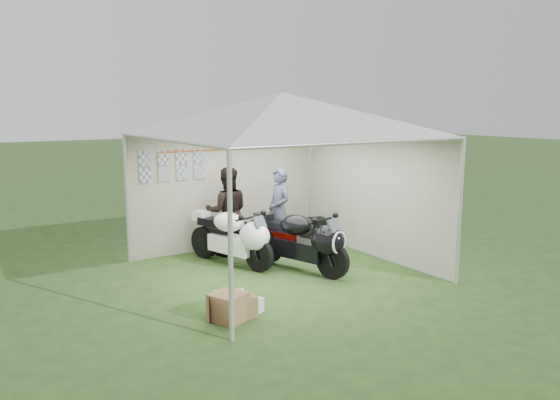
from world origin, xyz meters
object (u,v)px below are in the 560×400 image
at_px(crate_3, 238,307).
at_px(person_dark_jacket, 227,212).
at_px(motorcycle_white, 235,236).
at_px(equipment_box, 314,230).
at_px(crate_1, 228,307).
at_px(motorcycle_black, 304,240).
at_px(crate_0, 230,302).
at_px(person_blue_jacket, 279,210).
at_px(paddock_stand, 263,254).
at_px(crate_2, 252,306).
at_px(canopy_tent, 281,119).

bearing_deg(crate_3, person_dark_jacket, 65.41).
distance_m(motorcycle_white, crate_3, 2.47).
distance_m(equipment_box, crate_1, 4.46).
height_order(motorcycle_black, crate_0, motorcycle_black).
distance_m(person_blue_jacket, crate_1, 3.59).
bearing_deg(crate_3, equipment_box, 40.68).
height_order(paddock_stand, crate_0, paddock_stand).
xyz_separation_m(motorcycle_white, crate_2, (-0.86, -2.12, -0.44)).
distance_m(canopy_tent, motorcycle_white, 2.22).
distance_m(paddock_stand, person_dark_jacket, 1.07).
bearing_deg(paddock_stand, canopy_tent, -93.11).
bearing_deg(crate_3, crate_2, 13.59).
relative_size(equipment_box, crate_0, 1.19).
xyz_separation_m(motorcycle_white, person_dark_jacket, (0.21, 0.68, 0.30)).
height_order(person_blue_jacket, crate_2, person_blue_jacket).
height_order(paddock_stand, crate_1, crate_1).
bearing_deg(person_dark_jacket, canopy_tent, 125.89).
relative_size(motorcycle_white, equipment_box, 3.91).
height_order(motorcycle_white, crate_0, motorcycle_white).
bearing_deg(paddock_stand, person_dark_jacket, 113.08).
bearing_deg(crate_2, person_dark_jacket, 69.12).
height_order(motorcycle_white, crate_1, motorcycle_white).
relative_size(canopy_tent, paddock_stand, 14.26).
bearing_deg(motorcycle_white, crate_2, -129.04).
height_order(canopy_tent, crate_2, canopy_tent).
bearing_deg(equipment_box, paddock_stand, -156.35).
height_order(canopy_tent, person_dark_jacket, canopy_tent).
height_order(paddock_stand, person_dark_jacket, person_dark_jacket).
bearing_deg(motorcycle_black, canopy_tent, 126.52).
relative_size(motorcycle_black, person_blue_jacket, 1.22).
xyz_separation_m(paddock_stand, crate_2, (-1.39, -2.04, -0.05)).
bearing_deg(person_dark_jacket, crate_1, 87.43).
height_order(person_dark_jacket, crate_3, person_dark_jacket).
xyz_separation_m(equipment_box, crate_0, (-3.28, -2.58, -0.11)).
relative_size(motorcycle_white, crate_0, 4.66).
height_order(person_blue_jacket, equipment_box, person_blue_jacket).
relative_size(canopy_tent, motorcycle_white, 2.97).
bearing_deg(motorcycle_black, crate_3, -164.43).
height_order(motorcycle_white, paddock_stand, motorcycle_white).
xyz_separation_m(person_dark_jacket, crate_0, (-1.31, -2.62, -0.70)).
height_order(motorcycle_white, person_dark_jacket, person_dark_jacket).
distance_m(paddock_stand, person_blue_jacket, 1.03).
bearing_deg(crate_3, motorcycle_white, 63.24).
distance_m(person_blue_jacket, crate_0, 3.31).
distance_m(motorcycle_black, crate_2, 2.08).
distance_m(motorcycle_white, crate_1, 2.55).
bearing_deg(canopy_tent, crate_3, -137.88).
distance_m(paddock_stand, crate_3, 2.66).
relative_size(motorcycle_white, crate_3, 4.38).
height_order(motorcycle_white, motorcycle_black, motorcycle_black).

